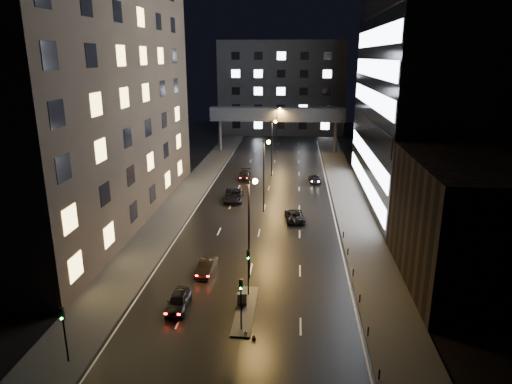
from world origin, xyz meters
TOP-DOWN VIEW (x-y plane):
  - ground at (0.00, 40.00)m, footprint 160.00×160.00m
  - sidewalk_left at (-12.50, 35.00)m, footprint 5.00×110.00m
  - sidewalk_right at (12.50, 35.00)m, footprint 5.00×110.00m
  - building_left at (-22.50, 24.00)m, footprint 15.00×48.00m
  - building_right_low at (20.00, 9.00)m, footprint 10.00×18.00m
  - building_right_glass at (25.00, 36.00)m, footprint 20.00×36.00m
  - building_far at (0.00, 98.00)m, footprint 34.00×14.00m
  - skybridge at (0.00, 70.00)m, footprint 30.00×3.00m
  - median_island at (0.30, 2.00)m, footprint 1.60×8.00m
  - traffic_signal_near at (0.30, 4.49)m, footprint 0.28×0.34m
  - traffic_signal_far at (0.30, -1.01)m, footprint 0.28×0.34m
  - traffic_signal_corner at (-11.50, -6.01)m, footprint 0.28×0.34m
  - bollard_row at (10.20, 6.50)m, footprint 0.12×25.12m
  - streetlight_near at (0.16, 8.00)m, footprint 1.45×0.50m
  - streetlight_mid_a at (0.16, 28.00)m, footprint 1.45×0.50m
  - streetlight_mid_b at (0.16, 48.00)m, footprint 1.45×0.50m
  - streetlight_far at (0.16, 68.00)m, footprint 1.45×0.50m
  - car_away_a at (-5.49, 1.87)m, footprint 1.76×4.27m
  - car_away_b at (-4.39, 8.74)m, footprint 1.67×4.20m
  - car_away_c at (-4.89, 32.66)m, footprint 3.05×6.06m
  - car_away_d at (-4.58, 45.38)m, footprint 2.13×4.97m
  - car_toward_a at (4.35, 24.93)m, footprint 3.03×5.41m
  - car_toward_b at (7.67, 44.27)m, footprint 2.20×4.61m
  - utility_cabinet at (-0.10, 2.69)m, footprint 0.88×0.65m
  - cone_a at (1.40, -2.07)m, footprint 0.38×0.38m
  - cone_b at (0.71, -1.55)m, footprint 0.45×0.45m

SIDE VIEW (x-z plane):
  - ground at x=0.00m, z-range 0.00..0.00m
  - sidewalk_left at x=-12.50m, z-range 0.00..0.15m
  - sidewalk_right at x=12.50m, z-range 0.00..0.15m
  - median_island at x=0.30m, z-range 0.00..0.15m
  - cone_b at x=0.71m, z-range 0.00..0.54m
  - cone_a at x=1.40m, z-range 0.00..0.55m
  - bollard_row at x=10.20m, z-range 0.00..0.90m
  - car_toward_b at x=7.67m, z-range 0.00..1.30m
  - car_away_b at x=-4.39m, z-range 0.00..1.36m
  - car_away_d at x=-4.58m, z-range 0.00..1.43m
  - car_toward_a at x=4.35m, z-range 0.00..1.43m
  - utility_cabinet at x=-0.10m, z-range 0.15..1.28m
  - car_away_a at x=-5.49m, z-range 0.00..1.45m
  - car_away_c at x=-4.89m, z-range 0.00..1.65m
  - traffic_signal_corner at x=-11.50m, z-range 0.74..5.14m
  - traffic_signal_near at x=0.30m, z-range 0.89..5.29m
  - traffic_signal_far at x=0.30m, z-range 0.89..5.29m
  - building_right_low at x=20.00m, z-range 0.00..12.00m
  - streetlight_near at x=0.16m, z-range 1.42..11.57m
  - streetlight_mid_a at x=0.16m, z-range 1.42..11.57m
  - streetlight_mid_b at x=0.16m, z-range 1.42..11.57m
  - streetlight_far at x=0.16m, z-range 1.42..11.57m
  - skybridge at x=0.00m, z-range 3.34..13.34m
  - building_far at x=0.00m, z-range 0.00..25.00m
  - building_left at x=-22.50m, z-range 0.00..40.00m
  - building_right_glass at x=25.00m, z-range 0.00..45.00m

